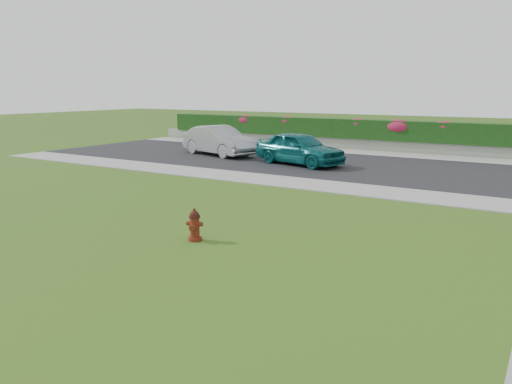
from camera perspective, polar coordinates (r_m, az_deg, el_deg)
The scene contains 14 objects.
ground at distance 10.08m, azimuth -9.32°, elevation -8.18°, with size 120.00×120.00×0.00m, color black.
street_far at distance 24.18m, azimuth 3.44°, elevation 3.61°, with size 26.00×8.00×0.04m, color black.
sidewalk_far at distance 20.54m, azimuth -5.65°, elevation 2.14°, with size 24.00×2.00×0.04m, color gray.
sidewalk_beyond at distance 27.33m, azimuth 15.91°, elevation 4.11°, with size 34.00×2.00×0.04m, color gray.
retaining_wall at distance 28.74m, azimuth 16.76°, elevation 4.98°, with size 34.00×0.40×0.60m, color gray.
hedge at distance 28.75m, azimuth 16.92°, elevation 6.68°, with size 32.00×0.90×1.10m, color black.
fire_hydrant at distance 11.45m, azimuth -7.03°, elevation -3.82°, with size 0.39×0.37×0.75m.
sedan_teal at distance 22.76m, azimuth 5.01°, elevation 5.01°, with size 1.75×4.34×1.48m, color #0B5859.
sedan_silver at distance 26.07m, azimuth -4.26°, elevation 5.89°, with size 1.59×4.56×1.50m, color #9C9FA4.
flower_clump_a at distance 32.89m, azimuth -1.16°, elevation 8.25°, with size 1.29×0.83×0.64m, color #BC203C.
flower_clump_b at distance 31.35m, azimuth 3.58°, elevation 8.12°, with size 1.14×0.73×0.57m, color #BC203C.
flower_clump_c at distance 29.48m, azimuth 11.55°, elevation 7.69°, with size 1.13×0.72×0.56m, color #BC203C.
flower_clump_d at distance 28.76m, azimuth 16.02°, elevation 7.21°, with size 1.55×1.00×0.77m, color #BC203C.
flower_clump_e at distance 28.20m, azimuth 20.71°, elevation 7.01°, with size 1.13×0.72×0.56m, color #BC203C.
Camera 1 is at (6.27, -7.13, 3.39)m, focal length 35.00 mm.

